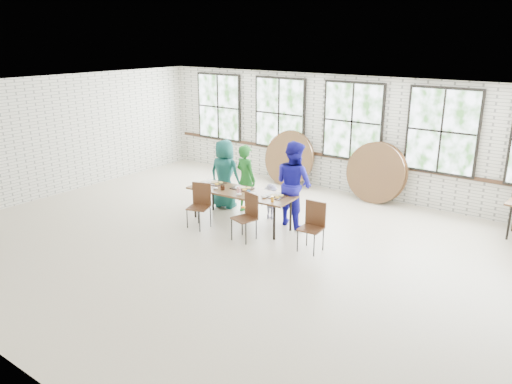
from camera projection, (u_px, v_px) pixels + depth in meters
room at (352, 123)px, 12.45m from camera, size 12.00×12.00×12.00m
dining_table at (241, 194)px, 10.69m from camera, size 2.45×0.97×0.74m
chair_near_left at (200, 201)px, 10.60m from camera, size 0.53×0.52×0.95m
chair_near_right at (248, 213)px, 9.93m from camera, size 0.51×0.50×0.95m
chair_spare at (313, 222)px, 9.43m from camera, size 0.45×0.44×0.95m
adult_teal at (225, 174)px, 11.72m from camera, size 0.86×0.61×1.63m
adult_green at (246, 179)px, 11.36m from camera, size 0.65×0.49×1.60m
toddler at (271, 201)px, 11.08m from camera, size 0.54×0.34×0.80m
adult_blue at (294, 184)px, 10.59m from camera, size 1.05×0.92×1.84m
tabletop_clutter at (244, 191)px, 10.60m from camera, size 2.06×0.62×0.11m
round_tops_leaning at (330, 165)px, 12.84m from camera, size 4.07×0.50×1.49m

